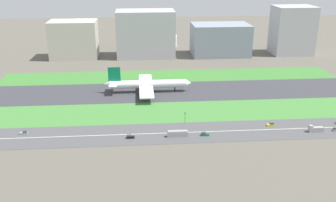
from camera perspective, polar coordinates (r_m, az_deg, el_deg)
name	(u,v)px	position (r m, az deg, el deg)	size (l,w,h in m)	color
ground_plane	(174,91)	(286.30, 0.95, 1.45)	(800.00, 800.00, 0.00)	#5B564C
runway	(174,91)	(286.28, 0.95, 1.46)	(280.00, 46.00, 0.10)	#38383D
grass_median_north	(170,76)	(325.18, 0.25, 3.80)	(280.00, 36.00, 0.10)	#3D7A33
grass_median_south	(180,112)	(248.07, 1.85, -1.60)	(280.00, 36.00, 0.10)	#427F38
highway	(186,132)	(218.95, 2.78, -4.72)	(280.00, 28.00, 0.10)	#4C4C4F
highway_centerline	(186,132)	(218.92, 2.78, -4.71)	(266.00, 0.50, 0.01)	silver
airliner	(146,84)	(283.16, -3.26, 2.53)	(65.00, 56.00, 19.70)	white
car_2	(130,137)	(212.52, -5.70, -5.36)	(4.40, 1.80, 2.00)	black
truck_0	(315,129)	(234.75, 21.23, -3.95)	(8.40, 2.50, 4.00)	#99999E
bus_0	(177,134)	(213.08, 1.43, -4.92)	(11.60, 2.50, 3.50)	#99999E
car_4	(336,130)	(240.69, 23.92, -3.94)	(4.40, 1.80, 2.00)	#99999E
car_1	(24,133)	(231.03, -20.77, -4.48)	(4.40, 1.80, 2.00)	#99999E
car_0	(205,134)	(215.51, 5.52, -4.97)	(4.40, 1.80, 2.00)	#19662D
car_3	(271,125)	(234.77, 15.17, -3.43)	(4.40, 1.80, 2.00)	yellow
traffic_light	(185,117)	(229.09, 2.57, -2.38)	(0.36, 0.50, 7.20)	#4C4C51
terminal_building	(74,39)	(395.80, -13.94, 8.96)	(46.15, 30.30, 36.91)	beige
hangar_building	(146,34)	(389.90, -3.39, 10.04)	(57.88, 33.49, 46.22)	#B2B2B7
office_tower	(220,40)	(400.28, 7.82, 9.11)	(58.05, 37.63, 31.78)	gray
cargo_warehouse	(292,30)	(421.36, 18.14, 10.06)	(40.23, 31.04, 49.00)	#B2B2B7
fuel_tank_west	(144,41)	(437.24, -3.55, 8.93)	(17.24, 17.24, 12.63)	silver
fuel_tank_centre	(169,41)	(438.66, 0.22, 9.01)	(17.04, 17.04, 12.73)	silver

